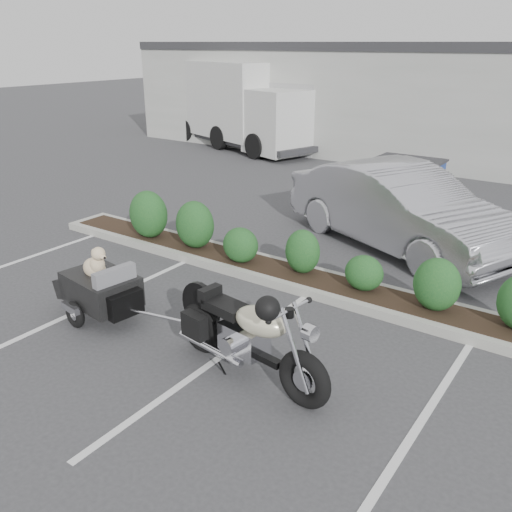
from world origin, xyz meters
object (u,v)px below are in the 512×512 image
Objects in this scene: dumpster at (407,180)px; delivery_truck at (244,107)px; motorcycle at (247,337)px; sedan at (399,208)px; pet_trailer at (101,287)px.

dumpster is 9.29m from delivery_truck.
sedan is (-0.22, 5.61, 0.27)m from motorcycle.
pet_trailer is 6.15m from sedan.
delivery_truck reaches higher than pet_trailer.
motorcycle is 16.34m from delivery_truck.
delivery_truck reaches higher than dumpster.
pet_trailer is 0.27× the size of delivery_truck.
motorcycle is 5.62m from sedan.
motorcycle reaches higher than pet_trailer.
delivery_truck is at bearing 74.34° from sedan.
delivery_truck is at bearing 134.32° from motorcycle.
sedan is at bearing -72.92° from dumpster.
motorcycle is at bearing 7.52° from pet_trailer.
motorcycle is at bearing -36.17° from delivery_truck.
sedan is 12.09m from delivery_truck.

